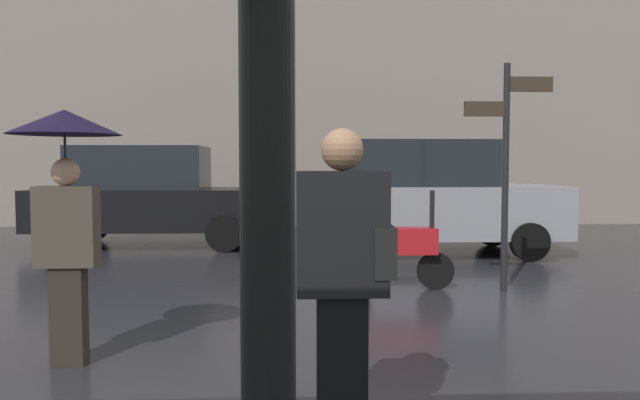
% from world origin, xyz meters
% --- Properties ---
extents(pedestrian_with_umbrella, '(0.84, 0.84, 1.97)m').
position_xyz_m(pedestrian_with_umbrella, '(-1.80, 2.75, 1.47)').
color(pedestrian_with_umbrella, '#2A241E').
rests_on(pedestrian_with_umbrella, ground).
extents(pedestrian_with_bag, '(0.53, 0.24, 1.75)m').
position_xyz_m(pedestrian_with_bag, '(0.23, 1.29, 0.99)').
color(pedestrian_with_bag, black).
rests_on(pedestrian_with_bag, ground).
extents(parked_scooter, '(1.48, 0.32, 1.23)m').
position_xyz_m(parked_scooter, '(1.16, 5.49, 0.56)').
color(parked_scooter, black).
rests_on(parked_scooter, ground).
extents(parked_car_left, '(4.50, 2.07, 1.97)m').
position_xyz_m(parked_car_left, '(2.22, 8.57, 0.99)').
color(parked_car_left, gray).
rests_on(parked_car_left, ground).
extents(parked_car_right, '(4.41, 1.89, 1.90)m').
position_xyz_m(parked_car_right, '(-2.79, 9.76, 0.96)').
color(parked_car_right, black).
rests_on(parked_car_right, ground).
extents(street_signpost, '(1.08, 0.08, 2.78)m').
position_xyz_m(street_signpost, '(2.54, 5.35, 1.69)').
color(street_signpost, black).
rests_on(street_signpost, ground).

